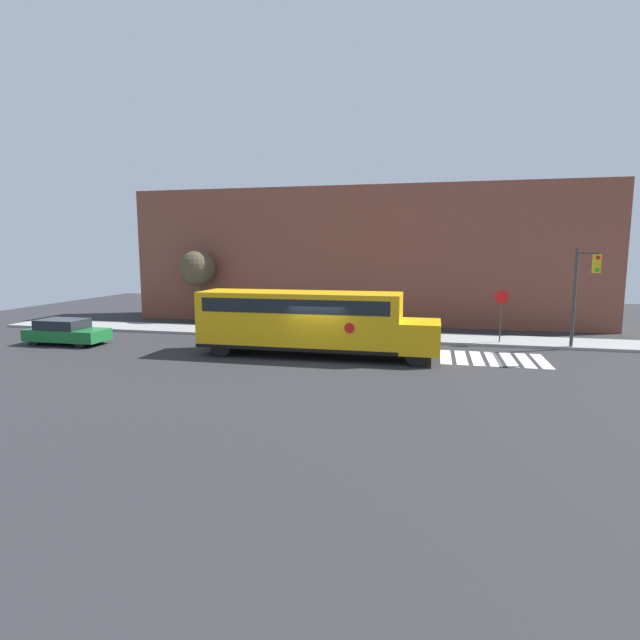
% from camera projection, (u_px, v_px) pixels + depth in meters
% --- Properties ---
extents(ground_plane, '(60.00, 60.00, 0.00)m').
position_uv_depth(ground_plane, '(319.00, 360.00, 22.69)').
color(ground_plane, '#28282B').
extents(sidewalk_strip, '(44.00, 3.00, 0.15)m').
position_uv_depth(sidewalk_strip, '(344.00, 335.00, 28.95)').
color(sidewalk_strip, gray).
rests_on(sidewalk_strip, ground).
extents(building_backdrop, '(32.00, 4.00, 9.15)m').
position_uv_depth(building_backdrop, '(361.00, 256.00, 34.60)').
color(building_backdrop, brown).
rests_on(building_backdrop, ground).
extents(crosswalk_stripes, '(4.70, 3.20, 0.01)m').
position_uv_depth(crosswalk_stripes, '(493.00, 359.00, 22.90)').
color(crosswalk_stripes, white).
rests_on(crosswalk_stripes, ground).
extents(school_bus, '(11.18, 2.57, 3.02)m').
position_uv_depth(school_bus, '(308.00, 319.00, 23.31)').
color(school_bus, '#EAA80F').
rests_on(school_bus, ground).
extents(parked_car, '(4.21, 1.76, 1.33)m').
position_uv_depth(parked_car, '(66.00, 332.00, 26.42)').
color(parked_car, '#196B2D').
rests_on(parked_car, ground).
extents(stop_sign, '(0.72, 0.10, 2.90)m').
position_uv_depth(stop_sign, '(501.00, 309.00, 26.05)').
color(stop_sign, '#38383A').
rests_on(stop_sign, ground).
extents(traffic_light, '(0.28, 3.38, 5.08)m').
position_uv_depth(traffic_light, '(582.00, 284.00, 23.57)').
color(traffic_light, '#38383A').
rests_on(traffic_light, ground).
extents(tree_near_sidewalk, '(2.50, 2.50, 5.01)m').
position_uv_depth(tree_near_sidewalk, '(198.00, 269.00, 34.15)').
color(tree_near_sidewalk, brown).
rests_on(tree_near_sidewalk, ground).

